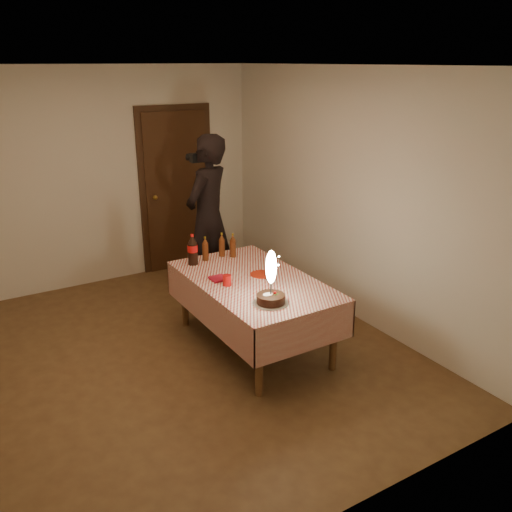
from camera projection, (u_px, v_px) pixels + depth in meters
name	position (u px, v px, depth m)	size (l,w,h in m)	color
ground	(179.00, 357.00, 5.11)	(4.00, 4.50, 0.01)	brown
room_shell	(170.00, 183.00, 4.63)	(4.04, 4.54, 2.62)	beige
dining_table	(253.00, 289.00, 5.11)	(1.02, 1.72, 0.70)	brown
birthday_cake	(271.00, 289.00, 4.54)	(0.30, 0.30, 0.47)	white
red_plate	(262.00, 274.00, 5.19)	(0.22, 0.22, 0.01)	#B2200C
red_cup	(227.00, 280.00, 4.93)	(0.08, 0.08, 0.10)	#B60E0C
clear_cup	(269.00, 275.00, 5.07)	(0.07, 0.07, 0.09)	white
napkin_stack	(219.00, 278.00, 5.08)	(0.15, 0.15, 0.02)	#AE132A
cola_bottle	(193.00, 250.00, 5.41)	(0.10, 0.10, 0.32)	black
amber_bottle_left	(205.00, 249.00, 5.53)	(0.06, 0.06, 0.26)	#52230E
amber_bottle_right	(233.00, 246.00, 5.63)	(0.06, 0.06, 0.26)	#52230E
amber_bottle_mid	(222.00, 245.00, 5.65)	(0.06, 0.06, 0.26)	#52230E
photographer	(208.00, 217.00, 6.22)	(0.82, 0.75, 1.89)	black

